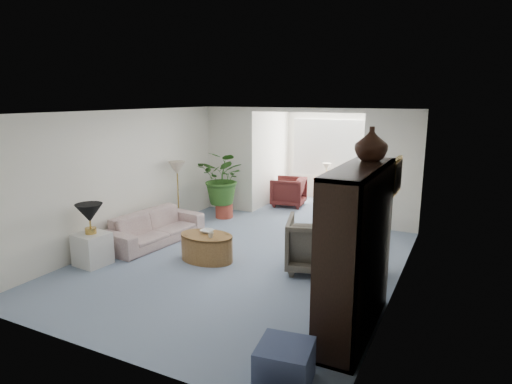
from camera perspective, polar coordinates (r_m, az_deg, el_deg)
The scene contains 26 objects.
floor at distance 7.41m, azimuth -2.10°, elevation -9.24°, with size 6.00×6.00×0.00m, color #808FAA.
sunroom_floor at distance 11.01m, azimuth 8.16°, elevation -2.09°, with size 2.60×2.60×0.00m, color #808FAA.
back_pier_left at distance 10.54m, azimuth -3.43°, elevation 4.30°, with size 1.20×0.12×2.50m, color white.
back_pier_right at distance 9.27m, azimuth 17.42°, elevation 2.63°, with size 1.20×0.12×2.50m, color white.
back_header at distance 9.63m, azimuth 6.50°, elevation 10.65°, with size 2.60×0.12×0.10m, color white.
window_pane at distance 11.77m, azimuth 10.05°, elevation 5.72°, with size 2.20×0.02×1.50m, color white.
window_blinds at distance 11.74m, azimuth 10.01°, elevation 5.71°, with size 2.20×0.02×1.50m, color white.
framed_picture at distance 6.09m, azimuth 18.09°, elevation 2.03°, with size 0.04×0.50×0.40m, color #B9AF94.
sofa at distance 8.51m, azimuth -13.14°, elevation -4.57°, with size 2.02×0.79×0.59m, color beige.
end_table at distance 7.73m, azimuth -20.69°, elevation -7.02°, with size 0.49×0.49×0.54m, color silver.
table_lamp at distance 7.55m, azimuth -21.05°, elevation -2.58°, with size 0.44×0.44×0.30m, color black.
floor_lamp at distance 9.39m, azimuth -10.32°, elevation 3.13°, with size 0.36×0.36×0.28m, color beige.
coffee_table at distance 7.49m, azimuth -6.49°, elevation -7.23°, with size 0.95×0.95×0.45m, color olive.
coffee_bowl at distance 7.52m, azimuth -6.44°, elevation -5.13°, with size 0.22×0.22×0.05m, color silver.
coffee_cup at distance 7.25m, azimuth -5.97°, elevation -5.63°, with size 0.10×0.10×0.09m, color beige.
wingback_chair at distance 7.05m, azimuth 7.93°, elevation -6.76°, with size 0.92×0.95×0.86m, color #686052.
side_table_dark at distance 7.19m, azimuth 14.02°, elevation -7.60°, with size 0.53×0.42×0.63m, color black.
entertainment_cabinet at distance 5.18m, azimuth 13.01°, elevation -7.59°, with size 0.47×1.78×1.98m, color black.
cabinet_urn at distance 5.40m, azimuth 14.90°, elevation 6.13°, with size 0.39×0.39×0.41m, color black.
ottoman at distance 4.51m, azimuth 3.78°, elevation -21.67°, with size 0.51×0.51×0.41m, color #4B5981.
plant_pot at distance 10.05m, azimuth -4.20°, elevation -2.46°, with size 0.40×0.40×0.32m, color #A64030.
house_plant at distance 9.88m, azimuth -4.27°, elevation 1.87°, with size 1.10×0.95×1.22m, color #305F20.
sunroom_chair_blue at distance 10.62m, azimuth 11.79°, elevation -0.70°, with size 0.79×0.82×0.74m, color #4B5981.
sunroom_chair_maroon at distance 11.08m, azimuth 4.29°, elevation 0.05°, with size 0.78×0.81×0.73m, color #531C1C.
sunroom_table at distance 11.55m, azimuth 9.14°, elevation -0.07°, with size 0.44×0.34×0.54m, color olive.
shelf_clutter at distance 5.09m, azimuth 12.32°, elevation -6.71°, with size 0.30×1.15×1.06m.
Camera 1 is at (3.31, -6.04, 2.73)m, focal length 30.46 mm.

